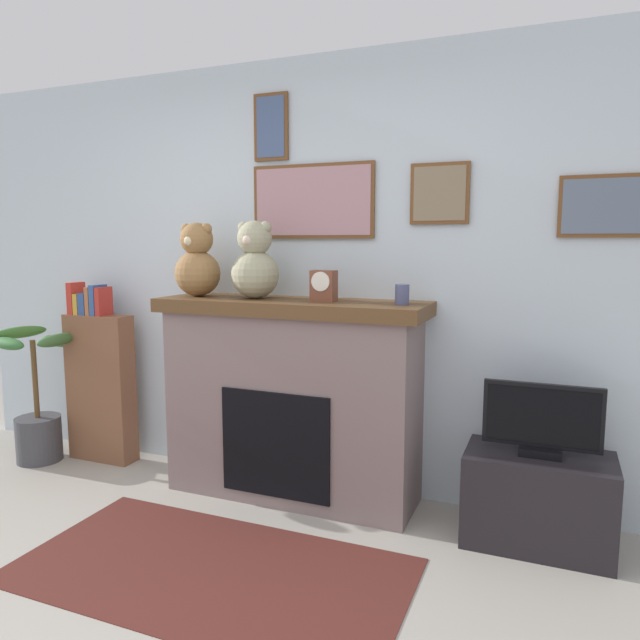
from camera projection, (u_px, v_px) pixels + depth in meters
back_wall at (299, 276)px, 3.67m from camera, size 5.20×0.15×2.60m
fireplace at (292, 398)px, 3.47m from camera, size 1.60×0.51×1.18m
bookshelf at (100, 382)px, 4.06m from camera, size 0.48×0.16×1.24m
potted_plant at (38, 410)px, 4.06m from camera, size 0.53×0.52×0.93m
tv_stand at (538, 500)px, 2.94m from camera, size 0.71×0.40×0.47m
television at (542, 421)px, 2.88m from camera, size 0.56×0.14×0.36m
area_rug at (211, 570)px, 2.72m from camera, size 1.84×0.96×0.01m
candle_jar at (402, 294)px, 3.13m from camera, size 0.08×0.08×0.11m
mantel_clock at (324, 286)px, 3.29m from camera, size 0.14×0.10×0.17m
teddy_bear_brown at (197, 263)px, 3.59m from camera, size 0.28×0.28×0.45m
teddy_bear_grey at (255, 264)px, 3.44m from camera, size 0.28×0.28×0.46m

